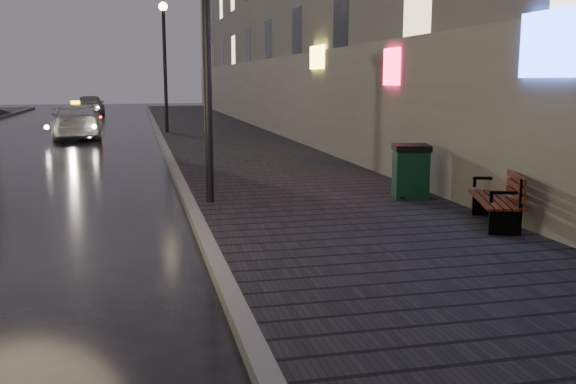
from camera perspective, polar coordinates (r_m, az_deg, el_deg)
name	(u,v)px	position (r m, az deg, el deg)	size (l,w,h in m)	color
ground	(72,359)	(5.88, -18.65, -13.85)	(120.00, 120.00, 0.00)	black
sidewalk	(219,135)	(26.67, -6.16, 5.07)	(4.60, 58.00, 0.15)	black
curb	(160,136)	(26.48, -11.34, 4.90)	(0.20, 58.00, 0.15)	slate
lamp_near	(206,11)	(11.49, -7.28, 15.71)	(0.36, 0.36, 5.28)	black
lamp_far	(165,51)	(27.42, -10.92, 12.22)	(0.36, 0.36, 5.28)	black
bench	(500,198)	(10.18, 18.35, -0.50)	(1.07, 1.71, 0.83)	black
trash_bin	(411,171)	(12.13, 10.84, 1.87)	(0.79, 0.79, 0.99)	black
taxi_mid	(76,121)	(27.26, -18.30, 6.00)	(1.90, 4.67, 1.35)	white
car_far	(90,105)	(43.57, -17.18, 7.38)	(1.65, 4.10, 1.40)	gray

